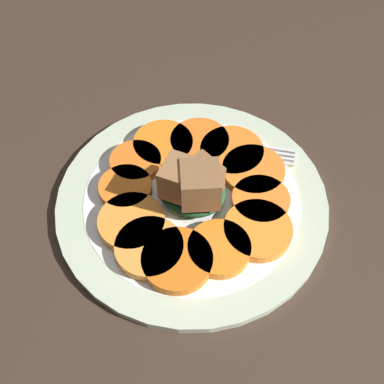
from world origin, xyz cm
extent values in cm
cube|color=#38281E|center=(0.00, 0.00, 1.00)|extent=(120.00, 120.00, 2.00)
cylinder|color=beige|center=(0.00, 0.00, 2.50)|extent=(30.65, 30.65, 1.00)
cylinder|color=white|center=(0.00, 0.00, 2.55)|extent=(24.52, 24.52, 1.00)
cylinder|color=orange|center=(-4.79, -6.21, 3.69)|extent=(7.27, 7.27, 1.18)
cylinder|color=orange|center=(-1.35, -7.73, 3.69)|extent=(7.59, 7.59, 1.18)
cylinder|color=orange|center=(2.78, -7.40, 3.69)|extent=(7.13, 7.13, 1.18)
cylinder|color=orange|center=(6.52, -5.03, 3.69)|extent=(7.22, 7.22, 1.18)
cylinder|color=orange|center=(8.02, -1.10, 3.69)|extent=(6.05, 6.05, 1.18)
cylinder|color=orange|center=(7.07, 2.67, 3.69)|extent=(6.02, 6.02, 1.18)
cylinder|color=orange|center=(4.05, 6.26, 3.69)|extent=(7.23, 7.23, 1.18)
cylinder|color=#F99439|center=(0.79, 8.11, 3.69)|extent=(7.16, 7.16, 1.18)
cylinder|color=orange|center=(-2.46, 8.06, 3.69)|extent=(7.35, 7.35, 1.18)
cylinder|color=orange|center=(-5.67, 4.88, 3.69)|extent=(6.59, 6.59, 1.18)
cylinder|color=orange|center=(-8.35, 0.98, 3.69)|extent=(7.32, 7.32, 1.18)
cylinder|color=orange|center=(-7.15, -2.71, 3.69)|extent=(6.42, 6.42, 1.18)
ellipsoid|color=#1E4723|center=(0.00, 0.00, 4.29)|extent=(7.61, 6.85, 2.37)
cube|color=brown|center=(-1.12, -0.31, 7.26)|extent=(4.59, 4.59, 3.58)
cube|color=brown|center=(-1.48, 1.02, 7.51)|extent=(5.57, 5.57, 4.07)
cube|color=olive|center=(0.67, 1.18, 7.40)|extent=(4.18, 4.18, 3.86)
cube|color=silver|center=(4.20, -7.05, 3.30)|extent=(12.63, 4.49, 0.40)
cube|color=silver|center=(-2.72, -8.97, 3.30)|extent=(2.11, 2.64, 0.40)
cube|color=silver|center=(-5.63, -10.82, 3.30)|extent=(4.94, 1.65, 0.40)
cube|color=silver|center=(-5.81, -10.18, 3.30)|extent=(4.94, 1.65, 0.40)
cube|color=silver|center=(-5.99, -9.53, 3.30)|extent=(4.94, 1.65, 0.40)
cube|color=silver|center=(-6.16, -8.89, 3.30)|extent=(4.94, 1.65, 0.40)
camera|label=1|loc=(-14.47, 28.04, 47.14)|focal=45.00mm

